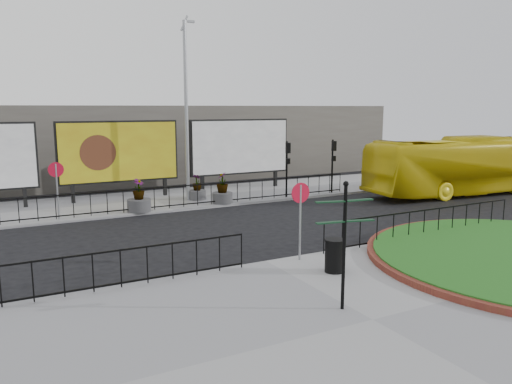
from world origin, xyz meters
TOP-DOWN VIEW (x-y plane):
  - ground at (0.00, 0.00)m, footprint 90.00×90.00m
  - pavement_near at (0.00, -5.00)m, footprint 30.00×10.00m
  - pavement_far at (0.00, 12.00)m, footprint 44.00×6.00m
  - railing_near_left at (-6.00, -0.30)m, footprint 10.00×0.10m
  - railing_near_right at (6.50, -0.30)m, footprint 9.00×0.10m
  - railing_far at (1.00, 9.30)m, footprint 18.00×0.10m
  - speed_sign_far at (-5.00, 9.40)m, footprint 0.64×0.07m
  - speed_sign_near at (1.00, -0.40)m, footprint 0.64×0.07m
  - billboard_mid at (-1.50, 12.97)m, footprint 6.20×0.31m
  - billboard_right at (5.50, 12.97)m, footprint 6.20×0.31m
  - lamp_post at (1.51, 11.00)m, footprint 0.74×0.18m
  - signal_pole_a at (6.50, 9.34)m, footprint 0.22×0.26m
  - signal_pole_b at (9.50, 9.34)m, footprint 0.22×0.26m
  - building_backdrop at (0.00, 22.00)m, footprint 40.00×10.00m
  - fingerpost_sign at (-0.23, -4.17)m, footprint 1.45×0.50m
  - litter_bin at (1.25, -1.87)m, footprint 0.60×0.60m
  - bus at (15.96, 6.02)m, footprint 11.90×3.83m
  - planter_a at (-1.50, 9.40)m, footprint 1.09×1.09m
  - planter_b at (2.00, 11.00)m, footprint 0.92×0.92m
  - planter_c at (2.75, 9.46)m, footprint 1.02×1.02m

SIDE VIEW (x-z plane):
  - ground at x=0.00m, z-range 0.00..0.00m
  - pavement_near at x=0.00m, z-range 0.00..0.12m
  - pavement_far at x=0.00m, z-range 0.00..0.12m
  - planter_b at x=2.00m, z-range -0.09..1.24m
  - litter_bin at x=1.25m, z-range 0.12..1.11m
  - planter_a at x=-1.50m, z-range -0.14..1.39m
  - railing_near_left at x=-6.00m, z-range 0.12..1.22m
  - railing_near_right at x=6.50m, z-range 0.12..1.22m
  - railing_far at x=1.00m, z-range 0.12..1.22m
  - planter_c at x=2.75m, z-range -0.09..1.48m
  - bus at x=15.96m, z-range 0.00..3.26m
  - speed_sign_far at x=-5.00m, z-range 0.68..3.15m
  - speed_sign_near at x=1.00m, z-range 0.68..3.15m
  - fingerpost_sign at x=-0.23m, z-range 0.44..3.54m
  - signal_pole_a at x=6.50m, z-range 0.60..3.60m
  - signal_pole_b at x=9.50m, z-range 0.60..3.60m
  - building_backdrop at x=0.00m, z-range 0.00..5.00m
  - billboard_mid at x=-1.50m, z-range 0.55..4.65m
  - billboard_right at x=5.50m, z-range 0.55..4.65m
  - lamp_post at x=1.51m, z-range 0.21..9.44m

